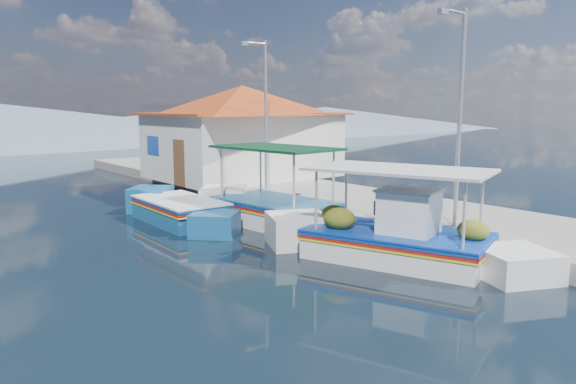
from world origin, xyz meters
TOP-DOWN VIEW (x-y plane):
  - ground at (0.00, 0.00)m, footprint 160.00×160.00m
  - quay at (5.90, 6.00)m, footprint 5.00×44.00m
  - bollards at (3.80, 5.25)m, footprint 0.20×17.20m
  - main_caique at (1.98, 2.00)m, footprint 4.01×7.51m
  - caique_green_canopy at (2.14, 7.26)m, footprint 2.74×7.67m
  - caique_blue_hull at (-0.17, 9.57)m, footprint 2.07×6.66m
  - harbor_building at (6.20, 15.00)m, footprint 10.49×10.49m
  - lamp_post_near at (4.51, 2.00)m, footprint 1.21×0.14m
  - lamp_post_far at (4.51, 11.00)m, footprint 1.21×0.14m
  - mountain_ridge at (6.54, 56.00)m, footprint 171.40×96.00m

SIDE VIEW (x-z plane):
  - ground at x=0.00m, z-range 0.00..0.00m
  - quay at x=5.90m, z-range 0.00..0.50m
  - caique_blue_hull at x=-0.17m, z-range -0.27..0.91m
  - caique_green_canopy at x=2.14m, z-range -1.01..1.87m
  - main_caique at x=1.98m, z-range -0.81..1.82m
  - bollards at x=3.80m, z-range 0.50..0.80m
  - mountain_ridge at x=6.54m, z-range -0.71..4.79m
  - harbor_building at x=6.20m, z-range 0.58..4.98m
  - lamp_post_near at x=4.51m, z-range 0.85..6.85m
  - lamp_post_far at x=4.51m, z-range 0.85..6.85m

